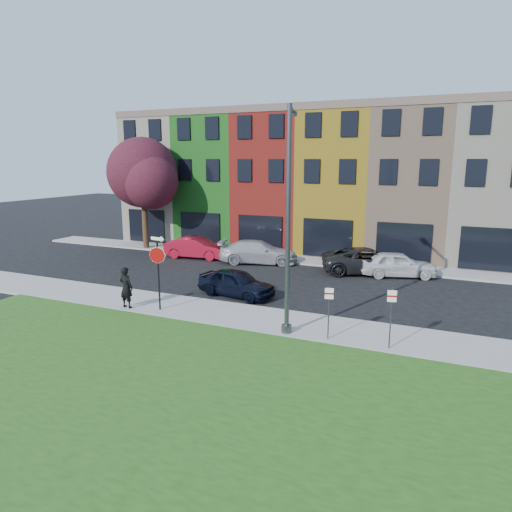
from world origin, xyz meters
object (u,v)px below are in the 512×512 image
at_px(street_lamp, 288,222).
at_px(sedan_near, 236,283).
at_px(stop_sign, 157,257).
at_px(man, 126,287).

bearing_deg(street_lamp, sedan_near, 122.24).
distance_m(stop_sign, street_lamp, 6.42).
bearing_deg(street_lamp, stop_sign, 163.81).
height_order(stop_sign, street_lamp, street_lamp).
bearing_deg(man, sedan_near, -128.76).
height_order(man, street_lamp, street_lamp).
xyz_separation_m(sedan_near, street_lamp, (4.05, -3.77, 3.75)).
xyz_separation_m(man, street_lamp, (7.68, 0.19, 3.37)).
height_order(man, sedan_near, man).
bearing_deg(sedan_near, stop_sign, 160.33).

